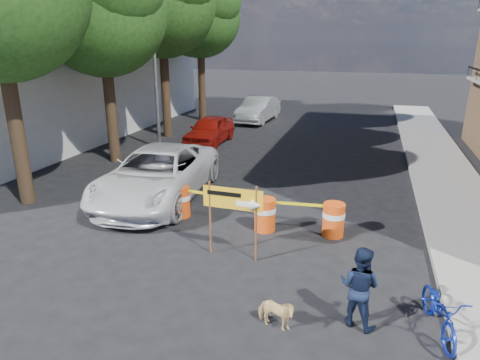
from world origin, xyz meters
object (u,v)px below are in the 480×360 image
Objects in this scene: dog at (276,313)px; suv_white at (157,174)px; detour_sign at (240,205)px; barrel_far_left at (121,194)px; bicycle at (443,290)px; sedan_red at (210,130)px; barrel_mid_right at (265,214)px; sedan_silver at (258,109)px; pedestrian at (359,287)px; barrel_far_right at (333,219)px; barrel_mid_left at (180,201)px.

dog is 7.32m from suv_white.
suv_white is at bearing 141.91° from detour_sign.
bicycle is at bearing -22.23° from barrel_far_left.
bicycle is 15.08m from sedan_red.
barrel_mid_right is 0.15× the size of suv_white.
suv_white reaches higher than sedan_silver.
dog is at bearing 42.00° from pedestrian.
barrel_far_left is 0.15× the size of suv_white.
barrel_far_right is 0.58× the size of pedestrian.
barrel_mid_left is 0.58× the size of pedestrian.
sedan_red is (-6.13, 12.90, 0.36)m from dog.
pedestrian is at bearing -41.03° from suv_white.
sedan_silver is (-3.99, 17.03, -0.60)m from detour_sign.
dog is at bearing -98.59° from barrel_far_right.
detour_sign is at bearing -43.86° from suv_white.
sedan_red is (-4.78, 10.62, -0.67)m from detour_sign.
pedestrian is (5.12, -3.63, 0.30)m from barrel_mid_left.
pedestrian is at bearing -53.25° from barrel_mid_right.
suv_white is (-5.66, 1.15, 0.35)m from barrel_far_right.
suv_white reaches higher than barrel_far_left.
barrel_far_left is 0.20× the size of sedan_silver.
barrel_far_right is at bearing 44.64° from detour_sign.
pedestrian is at bearing -31.09° from detour_sign.
sedan_silver is (-0.31, 14.01, -0.07)m from suv_white.
suv_white is 7.68m from sedan_red.
barrel_far_right is 5.78m from suv_white.
suv_white is at bearing -84.68° from sedan_silver.
barrel_far_right is 0.15× the size of suv_white.
detour_sign is 4.79m from suv_white.
pedestrian is 0.90× the size of bicycle.
barrel_far_right is at bearing -64.45° from sedan_silver.
barrel_mid_right is 4.26m from pedestrian.
barrel_mid_left is 15.21m from sedan_silver.
dog is at bearing -36.36° from barrel_far_left.
sedan_red is 0.87× the size of sedan_silver.
detour_sign is (2.39, -1.90, 0.87)m from barrel_mid_left.
barrel_mid_left is 0.15× the size of suv_white.
sedan_red reaches higher than dog.
suv_white is at bearing -16.59° from pedestrian.
barrel_far_right is 11.06m from sedan_red.
barrel_far_left is 0.23× the size of sedan_red.
bicycle is at bearing -53.93° from sedan_red.
detour_sign is at bearing -72.74° from sedan_silver.
barrel_far_left is 1.93m from barrel_mid_left.
pedestrian is 2.08× the size of dog.
suv_white reaches higher than sedan_red.
barrel_mid_right is 0.20× the size of sedan_silver.
barrel_mid_left is at bearing 142.72° from detour_sign.
barrel_mid_right is at bearing 85.03° from detour_sign.
pedestrian reaches higher than barrel_far_right.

